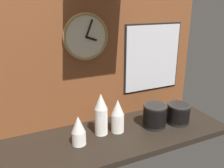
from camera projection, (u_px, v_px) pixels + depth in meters
name	position (u px, v px, depth m)	size (l,w,h in m)	color
ground_plane	(115.00, 136.00, 1.63)	(1.60, 0.56, 0.04)	black
wall_tiled_back	(99.00, 51.00, 1.68)	(1.60, 0.03, 1.05)	brown
cup_stack_center	(101.00, 114.00, 1.58)	(0.09, 0.09, 0.29)	white
cup_stack_center_left	(79.00, 130.00, 1.48)	(0.09, 0.09, 0.19)	white
cup_stack_center_right	(118.00, 116.00, 1.62)	(0.09, 0.09, 0.24)	white
bowl_stack_far_right	(178.00, 113.00, 1.75)	(0.17, 0.17, 0.15)	black
bowl_stack_right	(155.00, 115.00, 1.69)	(0.17, 0.17, 0.17)	black
wall_clock	(86.00, 37.00, 1.58)	(0.32, 0.03, 0.32)	beige
menu_board	(153.00, 58.00, 1.87)	(0.50, 0.01, 0.53)	black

